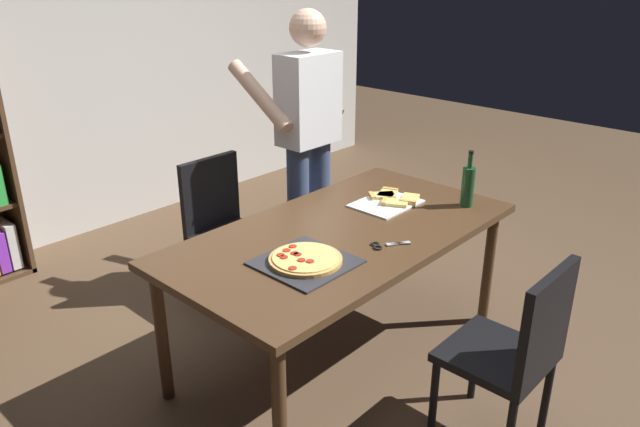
{
  "coord_description": "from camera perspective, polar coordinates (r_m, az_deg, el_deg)",
  "views": [
    {
      "loc": [
        -2.12,
        -1.81,
        2.01
      ],
      "look_at": [
        0.0,
        0.15,
        0.8
      ],
      "focal_mm": 34.18,
      "sensor_mm": 36.0,
      "label": 1
    }
  ],
  "objects": [
    {
      "name": "ground_plane",
      "position": [
        3.44,
        1.89,
        -13.07
      ],
      "size": [
        12.0,
        12.0,
        0.0
      ],
      "primitive_type": "plane",
      "color": "brown"
    },
    {
      "name": "person_serving_pizza",
      "position": [
        3.82,
        -1.25,
        7.39
      ],
      "size": [
        0.55,
        0.54,
        1.75
      ],
      "color": "#38476B",
      "rests_on": "ground_plane"
    },
    {
      "name": "chair_far_side",
      "position": [
        3.8,
        -9.12,
        -0.76
      ],
      "size": [
        0.42,
        0.42,
        0.9
      ],
      "color": "black",
      "rests_on": "ground_plane"
    },
    {
      "name": "kitchen_scissors",
      "position": [
        2.91,
        6.04,
        -2.95
      ],
      "size": [
        0.19,
        0.15,
        0.01
      ],
      "color": "silver",
      "rests_on": "dining_table"
    },
    {
      "name": "chair_near_camera",
      "position": [
        2.73,
        17.95,
        -11.83
      ],
      "size": [
        0.42,
        0.42,
        0.9
      ],
      "color": "black",
      "rests_on": "ground_plane"
    },
    {
      "name": "back_wall",
      "position": [
        4.93,
        -22.13,
        14.05
      ],
      "size": [
        6.4,
        0.1,
        2.8
      ],
      "primitive_type": "cube",
      "color": "silver",
      "rests_on": "ground_plane"
    },
    {
      "name": "dining_table",
      "position": [
        3.09,
        2.05,
        -2.74
      ],
      "size": [
        1.83,
        0.97,
        0.75
      ],
      "color": "#4C331E",
      "rests_on": "ground_plane"
    },
    {
      "name": "pepperoni_pizza_on_tray",
      "position": [
        2.73,
        -1.38,
        -4.4
      ],
      "size": [
        0.39,
        0.39,
        0.04
      ],
      "color": "#2D2D33",
      "rests_on": "dining_table"
    },
    {
      "name": "wine_bottle",
      "position": [
        3.42,
        13.68,
        2.57
      ],
      "size": [
        0.07,
        0.07,
        0.32
      ],
      "color": "#194723",
      "rests_on": "dining_table"
    },
    {
      "name": "pizza_slices_on_towel",
      "position": [
        3.42,
        6.52,
        1.23
      ],
      "size": [
        0.38,
        0.29,
        0.03
      ],
      "color": "white",
      "rests_on": "dining_table"
    }
  ]
}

